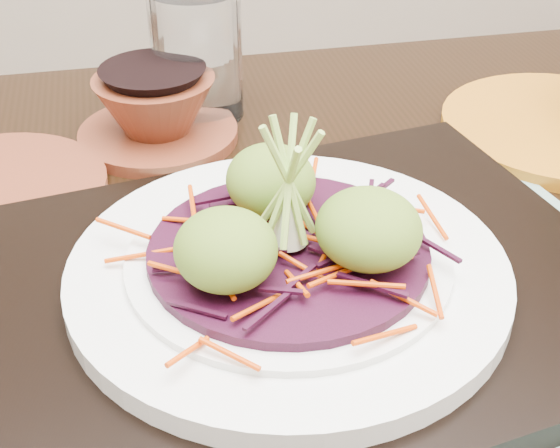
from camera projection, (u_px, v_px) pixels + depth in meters
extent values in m
cube|color=black|center=(313.00, 317.00, 0.51)|extent=(1.25, 0.85, 0.04)
cube|color=gray|center=(288.00, 307.00, 0.48)|extent=(0.51, 0.42, 0.00)
cube|color=black|center=(288.00, 293.00, 0.48)|extent=(0.44, 0.35, 0.02)
cylinder|color=white|center=(288.00, 271.00, 0.47)|extent=(0.26, 0.26, 0.01)
cylinder|color=white|center=(288.00, 259.00, 0.46)|extent=(0.19, 0.19, 0.01)
cylinder|color=#340A21|center=(288.00, 251.00, 0.46)|extent=(0.17, 0.17, 0.01)
ellipsoid|color=olive|center=(226.00, 250.00, 0.42)|extent=(0.06, 0.06, 0.05)
ellipsoid|color=olive|center=(369.00, 229.00, 0.44)|extent=(0.06, 0.06, 0.05)
ellipsoid|color=olive|center=(271.00, 181.00, 0.48)|extent=(0.06, 0.06, 0.05)
cylinder|color=white|center=(197.00, 55.00, 0.68)|extent=(0.10, 0.10, 0.11)
cylinder|color=#602817|center=(159.00, 134.00, 0.67)|extent=(0.14, 0.14, 0.01)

